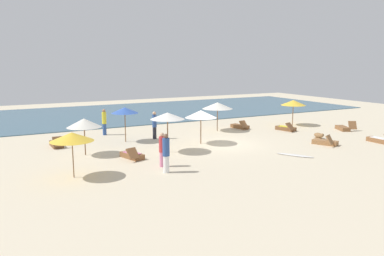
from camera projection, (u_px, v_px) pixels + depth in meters
The scene contains 22 objects.
ground_plane at pixel (222, 144), 24.28m from camera, with size 60.00×60.00×0.00m, color beige.
ocean_water at pixel (132, 112), 39.08m from camera, with size 48.00×16.00×0.06m, color #3D6075.
umbrella_0 at pixel (125, 110), 24.67m from camera, with size 1.73×1.73×2.25m.
umbrella_1 at pixel (217, 106), 28.64m from camera, with size 2.26×2.26×2.14m.
umbrella_2 at pixel (201, 114), 24.10m from camera, with size 1.99×1.99×2.13m.
umbrella_3 at pixel (167, 116), 21.78m from camera, with size 1.95×1.95×2.30m.
umbrella_4 at pixel (72, 137), 17.00m from camera, with size 1.92×1.92×2.06m.
umbrella_5 at pixel (293, 103), 31.09m from camera, with size 1.99×1.99×2.07m.
umbrella_6 at pixel (84, 123), 21.16m from camera, with size 1.89×1.89×2.06m.
lounger_0 at pixel (325, 142), 24.06m from camera, with size 1.22×1.74×0.74m.
lounger_1 at pixel (286, 128), 29.04m from camera, with size 1.04×1.79×0.68m.
lounger_2 at pixel (380, 140), 24.70m from camera, with size 0.63×1.70×0.69m.
lounger_3 at pixel (344, 128), 29.19m from camera, with size 1.25×1.72×0.75m.
lounger_4 at pixel (57, 144), 23.52m from camera, with size 0.64×1.67×0.73m.
lounger_5 at pixel (132, 155), 20.68m from camera, with size 1.03×1.78×0.70m.
lounger_6 at pixel (240, 126), 29.94m from camera, with size 0.92×1.77×0.70m.
person_0 at pixel (154, 125), 25.80m from camera, with size 0.35×0.35×1.85m.
person_1 at pixel (104, 122), 27.18m from camera, with size 0.35×0.35×1.85m.
person_2 at pixel (162, 149), 18.97m from camera, with size 0.41×0.41×1.71m.
person_3 at pixel (166, 153), 17.93m from camera, with size 0.33×0.33×1.86m.
dog at pixel (319, 135), 26.11m from camera, with size 0.36×0.83×0.38m.
surfboard at pixel (295, 155), 21.30m from camera, with size 1.43×1.97×0.07m.
Camera 1 is at (-12.82, -20.09, 5.15)m, focal length 36.12 mm.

